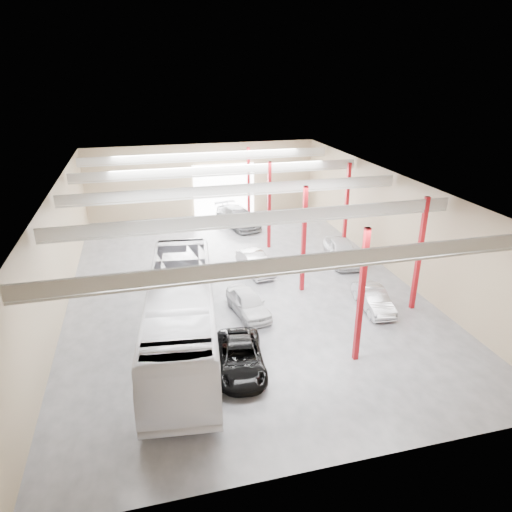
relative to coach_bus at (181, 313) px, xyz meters
name	(u,v)px	position (x,y,z in m)	size (l,w,h in m)	color
depot_shell	(239,211)	(4.62, 7.09, 3.02)	(22.12, 32.12, 7.06)	#4F4F55
coach_bus	(181,313)	(0.00, 0.00, 0.00)	(3.28, 14.02, 3.90)	white
black_sedan	(240,357)	(2.48, -2.80, -1.28)	(2.23, 4.85, 1.35)	black
car_row_a	(248,303)	(4.11, 2.40, -1.24)	(1.69, 4.20, 1.43)	silver
car_row_b	(255,263)	(6.01, 8.11, -1.24)	(1.50, 4.29, 1.41)	#B3B3B8
car_row_c	(238,217)	(6.98, 18.50, -1.09)	(2.41, 5.93, 1.72)	slate
car_right_near	(373,299)	(11.59, 1.09, -1.29)	(1.41, 4.04, 1.33)	#9D9DA2
car_right_far	(342,251)	(12.78, 8.31, -1.11)	(1.99, 4.94, 1.68)	silver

